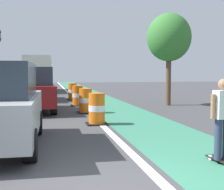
{
  "coord_description": "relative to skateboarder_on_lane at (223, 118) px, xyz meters",
  "views": [
    {
      "loc": [
        -0.92,
        -4.72,
        1.82
      ],
      "look_at": [
        1.06,
        4.8,
        1.1
      ],
      "focal_mm": 49.97,
      "sensor_mm": 36.0,
      "label": 1
    }
  ],
  "objects": [
    {
      "name": "ground_plane",
      "position": [
        -2.47,
        -0.8,
        -0.91
      ],
      "size": [
        100.0,
        100.0,
        0.0
      ],
      "primitive_type": "plane",
      "color": "#424244"
    },
    {
      "name": "parked_suv_third",
      "position": [
        -4.27,
        15.18,
        0.12
      ],
      "size": [
        1.92,
        4.6,
        2.04
      ],
      "color": "black",
      "rests_on": "ground"
    },
    {
      "name": "traffic_barrel_far",
      "position": [
        -1.77,
        14.92,
        -0.38
      ],
      "size": [
        0.73,
        0.73,
        1.09
      ],
      "color": "orange",
      "rests_on": "ground"
    },
    {
      "name": "traffic_barrel_back",
      "position": [
        -1.79,
        11.26,
        -0.38
      ],
      "size": [
        0.73,
        0.73,
        1.09
      ],
      "color": "orange",
      "rests_on": "ground"
    },
    {
      "name": "traffic_barrel_front",
      "position": [
        -1.72,
        5.11,
        -0.38
      ],
      "size": [
        0.73,
        0.73,
        1.09
      ],
      "color": "orange",
      "rests_on": "ground"
    },
    {
      "name": "traffic_barrel_mid",
      "position": [
        -1.73,
        8.21,
        -0.38
      ],
      "size": [
        0.73,
        0.73,
        1.09
      ],
      "color": "orange",
      "rests_on": "ground"
    },
    {
      "name": "street_tree_sidewalk",
      "position": [
        3.12,
        10.55,
        2.76
      ],
      "size": [
        2.4,
        2.4,
        5.0
      ],
      "color": "brown",
      "rests_on": "ground"
    },
    {
      "name": "skateboarder_on_lane",
      "position": [
        0.0,
        0.0,
        0.0
      ],
      "size": [
        0.57,
        0.82,
        1.69
      ],
      "color": "black",
      "rests_on": "ground"
    },
    {
      "name": "delivery_truck_down_block",
      "position": [
        -4.14,
        24.51,
        0.94
      ],
      "size": [
        2.54,
        7.66,
        3.23
      ],
      "color": "silver",
      "rests_on": "ground"
    },
    {
      "name": "bike_lane_strip",
      "position": [
        -0.07,
        11.2,
        -0.91
      ],
      "size": [
        2.5,
        80.0,
        0.01
      ],
      "primitive_type": "cube",
      "color": "#387F60",
      "rests_on": "ground"
    },
    {
      "name": "parked_suv_second",
      "position": [
        -4.02,
        9.28,
        0.12
      ],
      "size": [
        2.07,
        4.68,
        2.04
      ],
      "color": "maroon",
      "rests_on": "ground"
    },
    {
      "name": "lane_divider_stripe",
      "position": [
        -1.57,
        11.2,
        -0.91
      ],
      "size": [
        0.2,
        80.0,
        0.01
      ],
      "primitive_type": "cube",
      "color": "silver",
      "rests_on": "ground"
    }
  ]
}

